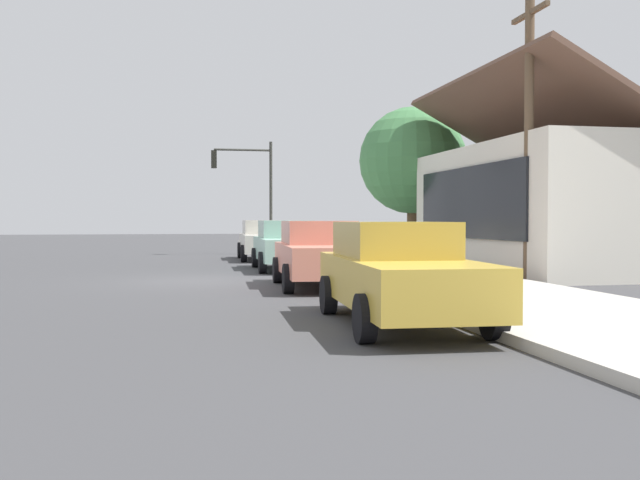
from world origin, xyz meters
name	(u,v)px	position (x,y,z in m)	size (l,w,h in m)	color
ground_plane	(203,281)	(0.00, 0.00, 0.00)	(120.00, 120.00, 0.00)	#424244
sidewalk_curb	(405,274)	(0.00, 5.60, 0.08)	(60.00, 4.20, 0.16)	beige
car_ivory	(263,240)	(-9.38, 2.73, 0.81)	(4.66, 2.08, 1.59)	silver
car_seafoam	(286,245)	(-3.61, 2.78, 0.81)	(4.52, 2.14, 1.59)	#9ED1BC
car_coral	(320,253)	(2.25, 2.70, 0.81)	(4.40, 2.24, 1.59)	#EA8C75
car_mustard	(399,272)	(8.43, 2.69, 0.82)	(4.81, 2.17, 1.59)	gold
storefront_building	(582,205)	(-1.51, 11.98, 2.10)	(10.12, 8.05, 6.09)	silver
shade_tree	(413,161)	(-8.25, 8.64, 3.97)	(4.29, 4.29, 6.13)	brown
traffic_light_main	(248,179)	(-13.56, 2.54, 3.49)	(0.37, 2.79, 5.20)	#383833
utility_pole_wooden	(529,130)	(2.13, 8.20, 3.93)	(1.80, 0.24, 7.50)	brown
fire_hydrant_red	(337,256)	(-2.50, 4.20, 0.50)	(0.22, 0.22, 0.71)	red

